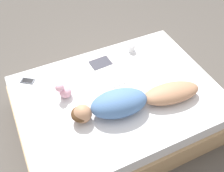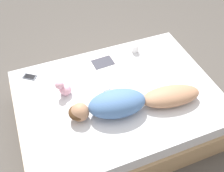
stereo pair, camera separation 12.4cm
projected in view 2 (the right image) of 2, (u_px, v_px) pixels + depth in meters
The scene contains 7 objects.
ground_plane at pixel (117, 122), 3.07m from camera, with size 12.00×12.00×0.00m, color #4C4742.
bed at pixel (117, 109), 2.89m from camera, with size 1.55×2.11×0.50m.
person at pixel (131, 102), 2.49m from camera, with size 0.44×1.32×0.23m.
open_magazine at pixel (108, 70), 2.94m from camera, with size 0.56×0.37×0.01m.
coffee_mug at pixel (135, 48), 3.13m from camera, with size 0.12×0.09×0.10m.
cell_phone at pixel (30, 77), 2.86m from camera, with size 0.14×0.16×0.01m.
plush_toy at pixel (64, 88), 2.64m from camera, with size 0.14×0.15×0.19m.
Camera 2 is at (-1.63, 0.70, 2.53)m, focal length 42.00 mm.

